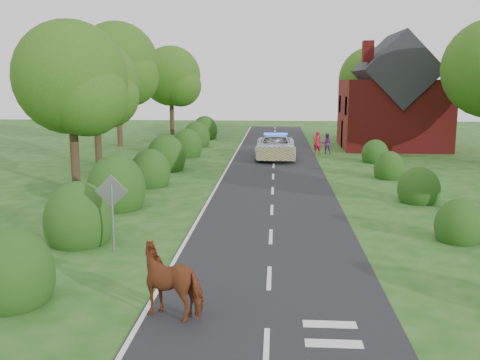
# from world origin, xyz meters

# --- Properties ---
(ground) EXTENTS (120.00, 120.00, 0.00)m
(ground) POSITION_xyz_m (0.00, 0.00, 0.00)
(ground) COLOR #1F5112
(road) EXTENTS (6.00, 70.00, 0.02)m
(road) POSITION_xyz_m (0.00, 15.00, 0.01)
(road) COLOR black
(road) RESTS_ON ground
(road_markings) EXTENTS (4.96, 70.00, 0.01)m
(road_markings) POSITION_xyz_m (-1.60, 12.93, 0.03)
(road_markings) COLOR white
(road_markings) RESTS_ON road
(hedgerow_left) EXTENTS (2.75, 50.41, 3.00)m
(hedgerow_left) POSITION_xyz_m (-6.51, 11.69, 0.75)
(hedgerow_left) COLOR #254B17
(hedgerow_left) RESTS_ON ground
(hedgerow_right) EXTENTS (2.10, 45.78, 2.10)m
(hedgerow_right) POSITION_xyz_m (6.60, 11.21, 0.55)
(hedgerow_right) COLOR #254B17
(hedgerow_right) RESTS_ON ground
(tree_left_a) EXTENTS (5.74, 5.60, 8.38)m
(tree_left_a) POSITION_xyz_m (-9.75, 11.86, 5.34)
(tree_left_a) COLOR #332316
(tree_left_a) RESTS_ON ground
(tree_left_b) EXTENTS (5.74, 5.60, 8.07)m
(tree_left_b) POSITION_xyz_m (-11.25, 19.86, 5.04)
(tree_left_b) COLOR #332316
(tree_left_b) RESTS_ON ground
(tree_left_c) EXTENTS (6.97, 6.80, 10.22)m
(tree_left_c) POSITION_xyz_m (-12.70, 29.83, 6.53)
(tree_left_c) COLOR #332316
(tree_left_c) RESTS_ON ground
(tree_left_d) EXTENTS (6.15, 6.00, 8.89)m
(tree_left_d) POSITION_xyz_m (-10.23, 39.85, 5.64)
(tree_left_d) COLOR #332316
(tree_left_d) RESTS_ON ground
(tree_right_c) EXTENTS (6.15, 6.00, 8.58)m
(tree_right_c) POSITION_xyz_m (9.27, 37.85, 5.34)
(tree_right_c) COLOR #332316
(tree_right_c) RESTS_ON ground
(road_sign) EXTENTS (1.06, 0.08, 2.53)m
(road_sign) POSITION_xyz_m (-5.00, 2.00, 1.65)
(road_sign) COLOR gray
(road_sign) RESTS_ON ground
(house) EXTENTS (8.00, 7.40, 9.17)m
(house) POSITION_xyz_m (9.49, 30.00, 3.79)
(house) COLOR maroon
(house) RESTS_ON ground
(cow) EXTENTS (2.20, 1.54, 1.41)m
(cow) POSITION_xyz_m (-2.21, -2.40, 0.71)
(cow) COLOR brown
(cow) RESTS_ON ground
(police_van) EXTENTS (2.75, 6.02, 1.81)m
(police_van) POSITION_xyz_m (0.10, 23.36, 0.83)
(police_van) COLOR silver
(police_van) RESTS_ON ground
(pedestrian_red) EXTENTS (0.70, 0.54, 1.71)m
(pedestrian_red) POSITION_xyz_m (3.21, 25.95, 0.86)
(pedestrian_red) COLOR red
(pedestrian_red) RESTS_ON ground
(pedestrian_purple) EXTENTS (0.77, 0.61, 1.54)m
(pedestrian_purple) POSITION_xyz_m (3.94, 26.20, 0.77)
(pedestrian_purple) COLOR #5E236B
(pedestrian_purple) RESTS_ON ground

